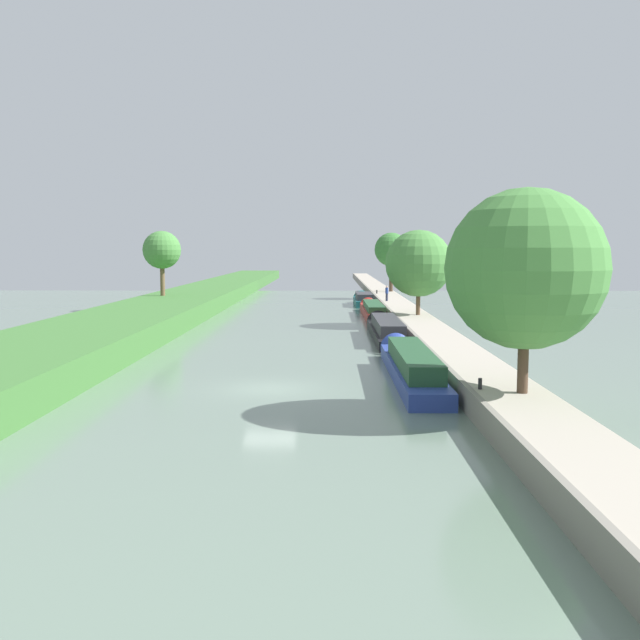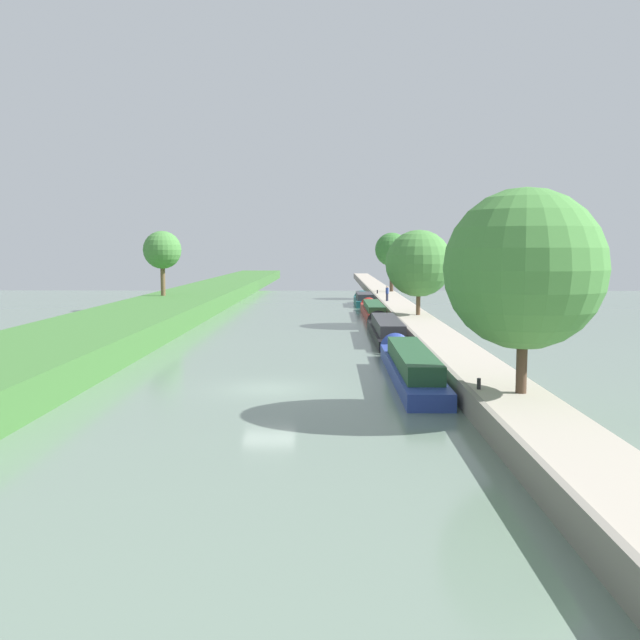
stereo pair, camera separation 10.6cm
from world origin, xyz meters
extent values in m
plane|color=slate|center=(0.00, 0.00, 0.00)|extent=(160.00, 160.00, 0.00)
cube|color=#A89E8E|center=(10.18, 0.00, 0.53)|extent=(3.01, 260.00, 1.05)
cube|color=gray|center=(8.56, 0.00, 0.55)|extent=(0.25, 260.00, 1.10)
cube|color=#283D93|center=(7.14, 2.61, 0.39)|extent=(2.04, 15.21, 0.77)
cube|color=#234C2D|center=(7.14, 1.85, 1.21)|extent=(1.67, 10.65, 0.87)
cone|color=#283D93|center=(7.14, 10.83, 0.39)|extent=(1.94, 1.22, 1.94)
cube|color=black|center=(7.18, 19.06, 0.36)|extent=(2.14, 14.56, 0.72)
cube|color=#333338|center=(7.18, 18.33, 1.15)|extent=(1.76, 10.19, 0.85)
cone|color=black|center=(7.18, 26.98, 0.36)|extent=(2.03, 1.28, 2.03)
cube|color=maroon|center=(7.27, 36.63, 0.40)|extent=(1.91, 15.30, 0.79)
cube|color=#234C2D|center=(7.27, 35.86, 1.10)|extent=(1.57, 10.71, 0.62)
cone|color=maroon|center=(7.27, 44.85, 0.40)|extent=(1.81, 1.15, 1.81)
cube|color=#195B60|center=(7.03, 50.59, 0.38)|extent=(2.20, 9.16, 0.77)
cube|color=#333338|center=(7.03, 50.13, 1.13)|extent=(1.80, 6.41, 0.73)
cone|color=#195B60|center=(7.03, 55.83, 0.38)|extent=(2.09, 1.32, 2.09)
cylinder|color=#4C3828|center=(10.49, -5.92, 2.63)|extent=(0.42, 0.42, 3.16)
sphere|color=#47843D|center=(10.49, -5.92, 5.94)|extent=(6.29, 6.29, 6.29)
cylinder|color=brown|center=(10.54, 27.06, 2.48)|extent=(0.37, 0.37, 2.85)
sphere|color=#47843D|center=(10.54, 27.06, 5.48)|extent=(5.73, 5.73, 5.73)
cylinder|color=#4C3828|center=(11.17, 60.68, 3.23)|extent=(0.51, 0.51, 4.36)
sphere|color=#387533|center=(11.17, 60.68, 6.64)|extent=(4.46, 4.46, 4.46)
cylinder|color=brown|center=(-14.99, 41.79, 3.61)|extent=(0.49, 0.49, 3.78)
sphere|color=#47843D|center=(-14.99, 41.79, 6.61)|extent=(4.04, 4.04, 4.04)
cylinder|color=#282D42|center=(9.19, 43.25, 1.46)|extent=(0.26, 0.26, 0.82)
cylinder|color=#28428E|center=(9.19, 43.25, 2.18)|extent=(0.34, 0.34, 0.62)
sphere|color=tan|center=(9.19, 43.25, 2.60)|extent=(0.22, 0.22, 0.22)
cylinder|color=black|center=(8.98, -5.21, 1.28)|extent=(0.16, 0.16, 0.45)
cylinder|color=black|center=(8.98, 56.11, 1.28)|extent=(0.16, 0.16, 0.45)
camera|label=1|loc=(2.84, -33.32, 6.71)|focal=39.46mm
camera|label=2|loc=(2.94, -33.32, 6.71)|focal=39.46mm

